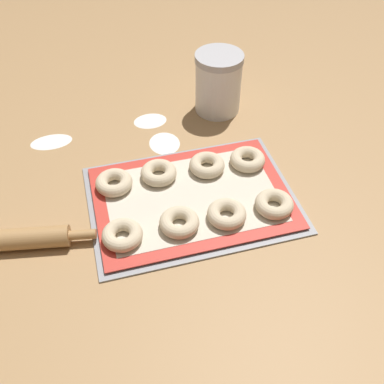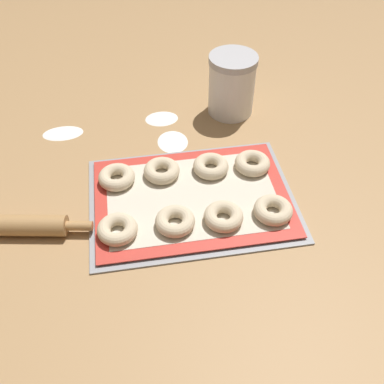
{
  "view_description": "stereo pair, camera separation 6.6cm",
  "coord_description": "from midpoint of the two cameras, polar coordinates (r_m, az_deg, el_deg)",
  "views": [
    {
      "loc": [
        -0.19,
        -0.64,
        0.68
      ],
      "look_at": [
        -0.02,
        -0.01,
        0.02
      ],
      "focal_mm": 42.0,
      "sensor_mm": 36.0,
      "label": 1
    },
    {
      "loc": [
        -0.12,
        -0.65,
        0.68
      ],
      "look_at": [
        -0.02,
        -0.01,
        0.02
      ],
      "focal_mm": 42.0,
      "sensor_mm": 36.0,
      "label": 2
    }
  ],
  "objects": [
    {
      "name": "bagel_back_far_left",
      "position": [
        0.96,
        -7.62,
        1.8
      ],
      "size": [
        0.08,
        0.08,
        0.03
      ],
      "color": "beige",
      "rests_on": "baking_mat"
    },
    {
      "name": "flour_patch_far",
      "position": [
        1.13,
        -14.49,
        7.22
      ],
      "size": [
        0.1,
        0.06,
        0.0
      ],
      "color": "white",
      "rests_on": "ground_plane"
    },
    {
      "name": "ground_plane",
      "position": [
        0.95,
        3.04,
        -0.39
      ],
      "size": [
        2.8,
        2.8,
        0.0
      ],
      "primitive_type": "plane",
      "color": "#A87F51"
    },
    {
      "name": "flour_patch_near",
      "position": [
        1.07,
        -0.72,
        6.38
      ],
      "size": [
        0.07,
        0.08,
        0.0
      ],
      "color": "white",
      "rests_on": "ground_plane"
    },
    {
      "name": "bagel_front_far_right",
      "position": [
        0.9,
        12.32,
        -2.34
      ],
      "size": [
        0.08,
        0.08,
        0.03
      ],
      "color": "beige",
      "rests_on": "baking_mat"
    },
    {
      "name": "bagel_front_mid_right",
      "position": [
        0.88,
        6.17,
        -3.19
      ],
      "size": [
        0.08,
        0.08,
        0.03
      ],
      "color": "beige",
      "rests_on": "baking_mat"
    },
    {
      "name": "flour_patch_side",
      "position": [
        1.15,
        -2.23,
        9.28
      ],
      "size": [
        0.08,
        0.06,
        0.0
      ],
      "color": "white",
      "rests_on": "ground_plane"
    },
    {
      "name": "bagel_front_mid_left",
      "position": [
        0.86,
        0.01,
        -3.8
      ],
      "size": [
        0.08,
        0.08,
        0.03
      ],
      "color": "beige",
      "rests_on": "baking_mat"
    },
    {
      "name": "bagel_back_mid_left",
      "position": [
        0.96,
        -1.92,
        2.66
      ],
      "size": [
        0.08,
        0.08,
        0.03
      ],
      "color": "beige",
      "rests_on": "baking_mat"
    },
    {
      "name": "baking_mat",
      "position": [
        0.93,
        2.02,
        -0.71
      ],
      "size": [
        0.4,
        0.28,
        0.0
      ],
      "color": "red",
      "rests_on": "baking_tray"
    },
    {
      "name": "bagel_back_far_right",
      "position": [
        0.99,
        9.56,
        3.55
      ],
      "size": [
        0.08,
        0.08,
        0.03
      ],
      "color": "beige",
      "rests_on": "baking_mat"
    },
    {
      "name": "baking_tray",
      "position": [
        0.93,
        2.02,
        -0.94
      ],
      "size": [
        0.42,
        0.31,
        0.01
      ],
      "color": "#93969B",
      "rests_on": "ground_plane"
    },
    {
      "name": "bagel_back_mid_right",
      "position": [
        0.98,
        4.33,
        3.22
      ],
      "size": [
        0.08,
        0.08,
        0.03
      ],
      "color": "beige",
      "rests_on": "baking_mat"
    },
    {
      "name": "flour_canister",
      "position": [
        1.14,
        6.76,
        13.34
      ],
      "size": [
        0.12,
        0.12,
        0.15
      ],
      "color": "white",
      "rests_on": "ground_plane"
    },
    {
      "name": "bagel_front_far_left",
      "position": [
        0.86,
        -7.29,
        -4.8
      ],
      "size": [
        0.08,
        0.08,
        0.03
      ],
      "color": "beige",
      "rests_on": "baking_mat"
    }
  ]
}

